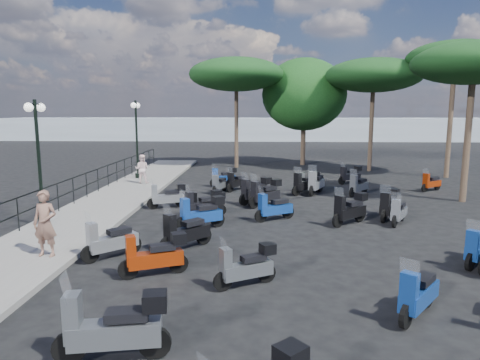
{
  "coord_description": "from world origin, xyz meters",
  "views": [
    {
      "loc": [
        -0.14,
        -14.92,
        3.95
      ],
      "look_at": [
        -0.89,
        2.08,
        1.2
      ],
      "focal_mm": 32.0,
      "sensor_mm": 36.0,
      "label": 1
    }
  ],
  "objects_px": {
    "woman": "(45,223)",
    "scooter_5": "(219,185)",
    "lamp_post_2": "(137,134)",
    "scooter_7": "(154,256)",
    "pine_1": "(455,58)",
    "scooter_0": "(113,328)",
    "scooter_28": "(431,183)",
    "pedestrian_far": "(142,169)",
    "scooter_23": "(358,186)",
    "scooter_8": "(203,205)",
    "lamp_post_1": "(38,154)",
    "broadleaf_tree": "(304,95)",
    "scooter_4": "(167,197)",
    "scooter_20": "(480,247)",
    "scooter_27": "(389,205)",
    "scooter_26": "(399,213)",
    "scooter_14": "(274,208)",
    "scooter_9": "(207,204)",
    "scooter_21": "(350,210)",
    "scooter_15": "(265,194)",
    "pine_3": "(474,64)",
    "scooter_3": "(201,214)",
    "scooter_2": "(110,241)",
    "pine_0": "(374,76)",
    "scooter_12": "(418,295)",
    "scooter_1": "(185,233)",
    "scooter_22": "(309,183)",
    "scooter_29": "(350,175)",
    "scooter_16": "(306,184)",
    "scooter_13": "(246,267)",
    "pine_2": "(236,75)",
    "scooter_17": "(316,184)",
    "scooter_11": "(224,177)"
  },
  "relations": [
    {
      "from": "lamp_post_2",
      "to": "scooter_8",
      "type": "bearing_deg",
      "value": -64.16
    },
    {
      "from": "woman",
      "to": "scooter_27",
      "type": "bearing_deg",
      "value": 30.13
    },
    {
      "from": "scooter_16",
      "to": "woman",
      "type": "bearing_deg",
      "value": 100.12
    },
    {
      "from": "scooter_4",
      "to": "pine_2",
      "type": "bearing_deg",
      "value": -31.77
    },
    {
      "from": "scooter_9",
      "to": "broadleaf_tree",
      "type": "height_order",
      "value": "broadleaf_tree"
    },
    {
      "from": "scooter_22",
      "to": "scooter_23",
      "type": "distance_m",
      "value": 2.42
    },
    {
      "from": "scooter_28",
      "to": "pine_3",
      "type": "distance_m",
      "value": 6.04
    },
    {
      "from": "scooter_2",
      "to": "scooter_11",
      "type": "bearing_deg",
      "value": -54.58
    },
    {
      "from": "scooter_3",
      "to": "scooter_2",
      "type": "bearing_deg",
      "value": 114.01
    },
    {
      "from": "lamp_post_2",
      "to": "scooter_28",
      "type": "xyz_separation_m",
      "value": [
        15.52,
        -2.73,
        -2.24
      ]
    },
    {
      "from": "scooter_29",
      "to": "pine_1",
      "type": "height_order",
      "value": "pine_1"
    },
    {
      "from": "scooter_29",
      "to": "scooter_13",
      "type": "bearing_deg",
      "value": 128.82
    },
    {
      "from": "scooter_5",
      "to": "scooter_26",
      "type": "bearing_deg",
      "value": 161.58
    },
    {
      "from": "scooter_27",
      "to": "lamp_post_2",
      "type": "bearing_deg",
      "value": -5.31
    },
    {
      "from": "scooter_11",
      "to": "scooter_23",
      "type": "height_order",
      "value": "scooter_23"
    },
    {
      "from": "scooter_15",
      "to": "scooter_23",
      "type": "xyz_separation_m",
      "value": [
        4.43,
        2.5,
        -0.08
      ]
    },
    {
      "from": "broadleaf_tree",
      "to": "pine_1",
      "type": "bearing_deg",
      "value": -35.74
    },
    {
      "from": "pine_1",
      "to": "scooter_0",
      "type": "bearing_deg",
      "value": -124.48
    },
    {
      "from": "scooter_5",
      "to": "pine_3",
      "type": "distance_m",
      "value": 12.31
    },
    {
      "from": "scooter_28",
      "to": "pine_0",
      "type": "relative_size",
      "value": 0.17
    },
    {
      "from": "scooter_16",
      "to": "scooter_29",
      "type": "height_order",
      "value": "scooter_16"
    },
    {
      "from": "scooter_13",
      "to": "broadleaf_tree",
      "type": "distance_m",
      "value": 23.23
    },
    {
      "from": "scooter_4",
      "to": "scooter_12",
      "type": "distance_m",
      "value": 11.4
    },
    {
      "from": "scooter_13",
      "to": "scooter_27",
      "type": "relative_size",
      "value": 0.91
    },
    {
      "from": "scooter_9",
      "to": "scooter_26",
      "type": "bearing_deg",
      "value": -112.17
    },
    {
      "from": "pedestrian_far",
      "to": "scooter_23",
      "type": "xyz_separation_m",
      "value": [
        10.91,
        -2.15,
        -0.46
      ]
    },
    {
      "from": "scooter_13",
      "to": "scooter_1",
      "type": "bearing_deg",
      "value": 6.97
    },
    {
      "from": "woman",
      "to": "scooter_5",
      "type": "height_order",
      "value": "woman"
    },
    {
      "from": "lamp_post_2",
      "to": "scooter_7",
      "type": "distance_m",
      "value": 15.15
    },
    {
      "from": "scooter_23",
      "to": "broadleaf_tree",
      "type": "xyz_separation_m",
      "value": [
        -1.45,
        11.63,
        4.67
      ]
    },
    {
      "from": "scooter_26",
      "to": "pine_0",
      "type": "height_order",
      "value": "pine_0"
    },
    {
      "from": "scooter_8",
      "to": "lamp_post_1",
      "type": "bearing_deg",
      "value": 73.57
    },
    {
      "from": "scooter_7",
      "to": "pine_1",
      "type": "relative_size",
      "value": 0.2
    },
    {
      "from": "scooter_23",
      "to": "scooter_27",
      "type": "distance_m",
      "value": 4.48
    },
    {
      "from": "lamp_post_2",
      "to": "pedestrian_far",
      "type": "height_order",
      "value": "lamp_post_2"
    },
    {
      "from": "woman",
      "to": "scooter_14",
      "type": "distance_m",
      "value": 7.67
    },
    {
      "from": "scooter_26",
      "to": "scooter_21",
      "type": "bearing_deg",
      "value": 33.67
    },
    {
      "from": "lamp_post_1",
      "to": "scooter_20",
      "type": "bearing_deg",
      "value": -18.25
    },
    {
      "from": "scooter_5",
      "to": "scooter_14",
      "type": "distance_m",
      "value": 5.79
    },
    {
      "from": "scooter_1",
      "to": "scooter_22",
      "type": "bearing_deg",
      "value": -72.47
    },
    {
      "from": "lamp_post_1",
      "to": "scooter_17",
      "type": "bearing_deg",
      "value": 27.19
    },
    {
      "from": "scooter_5",
      "to": "scooter_28",
      "type": "distance_m",
      "value": 10.52
    },
    {
      "from": "scooter_28",
      "to": "scooter_29",
      "type": "bearing_deg",
      "value": 24.22
    },
    {
      "from": "scooter_4",
      "to": "scooter_22",
      "type": "xyz_separation_m",
      "value": [
        6.24,
        4.05,
        -0.06
      ]
    },
    {
      "from": "lamp_post_2",
      "to": "pedestrian_far",
      "type": "distance_m",
      "value": 2.65
    },
    {
      "from": "scooter_23",
      "to": "scooter_27",
      "type": "height_order",
      "value": "scooter_27"
    },
    {
      "from": "scooter_12",
      "to": "scooter_20",
      "type": "bearing_deg",
      "value": -92.64
    },
    {
      "from": "scooter_15",
      "to": "scooter_3",
      "type": "bearing_deg",
      "value": 105.02
    },
    {
      "from": "scooter_4",
      "to": "pine_1",
      "type": "relative_size",
      "value": 0.19
    },
    {
      "from": "scooter_3",
      "to": "scooter_23",
      "type": "xyz_separation_m",
      "value": [
        6.64,
        6.14,
        -0.08
      ]
    }
  ]
}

